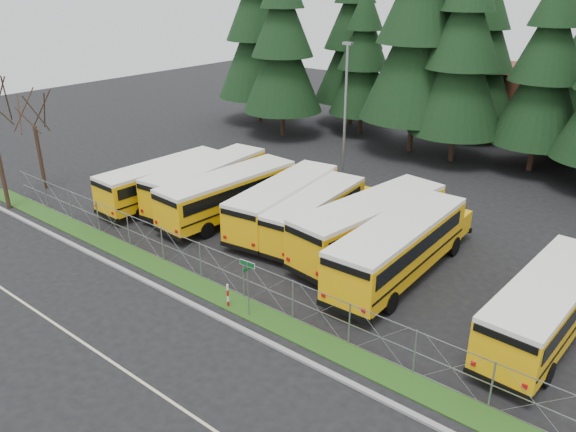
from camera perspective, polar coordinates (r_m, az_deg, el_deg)
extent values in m
plane|color=black|center=(27.55, -1.49, -8.07)|extent=(120.00, 120.00, 0.00)
cube|color=gray|center=(25.62, -6.07, -10.70)|extent=(50.00, 0.25, 0.12)
cube|color=#1D4C15|center=(26.47, -3.91, -9.48)|extent=(50.00, 1.40, 0.06)
cube|color=beige|center=(23.18, -14.93, -15.78)|extent=(50.00, 0.12, 0.01)
cylinder|color=gray|center=(25.37, -4.07, -7.42)|extent=(0.06, 0.06, 2.80)
cube|color=#0B511F|center=(24.74, -4.16, -4.87)|extent=(0.80, 0.08, 0.22)
cube|color=white|center=(24.74, -4.16, -4.87)|extent=(0.84, 0.08, 0.26)
cube|color=#0B511F|center=(24.86, -4.14, -5.35)|extent=(0.06, 0.55, 0.18)
cylinder|color=#B20C0C|center=(26.52, -6.14, -8.05)|extent=(0.11, 0.11, 1.20)
cylinder|color=gray|center=(41.33, 5.81, 10.06)|extent=(0.20, 0.20, 10.00)
cube|color=gray|center=(40.49, 6.11, 17.04)|extent=(0.70, 0.35, 0.18)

